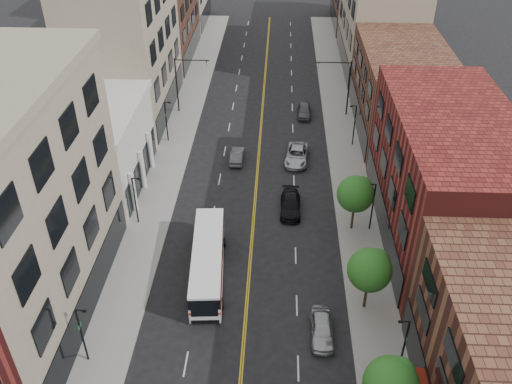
# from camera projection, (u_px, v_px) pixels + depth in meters

# --- Properties ---
(sidewalk_left) EXTENTS (4.00, 110.00, 0.15)m
(sidewalk_left) POSITION_uv_depth(u_px,v_px,m) (169.00, 163.00, 60.90)
(sidewalk_left) COLOR gray
(sidewalk_left) RESTS_ON ground
(sidewalk_right) EXTENTS (4.00, 110.00, 0.15)m
(sidewalk_right) POSITION_uv_depth(u_px,v_px,m) (348.00, 167.00, 60.16)
(sidewalk_right) COLOR gray
(sidewalk_right) RESTS_ON ground
(bldg_l_tanoffice) EXTENTS (10.00, 22.00, 18.00)m
(bldg_l_tanoffice) POSITION_uv_depth(u_px,v_px,m) (3.00, 216.00, 38.01)
(bldg_l_tanoffice) COLOR gray
(bldg_l_tanoffice) RESTS_ON ground
(bldg_l_white) EXTENTS (10.00, 14.00, 8.00)m
(bldg_l_white) POSITION_uv_depth(u_px,v_px,m) (91.00, 149.00, 55.64)
(bldg_l_white) COLOR silver
(bldg_l_white) RESTS_ON ground
(bldg_l_far_a) EXTENTS (10.00, 20.00, 18.00)m
(bldg_l_far_a) POSITION_uv_depth(u_px,v_px,m) (125.00, 45.00, 66.77)
(bldg_l_far_a) COLOR gray
(bldg_l_far_a) RESTS_ON ground
(bldg_l_far_b) EXTENTS (10.00, 20.00, 15.00)m
(bldg_l_far_b) POSITION_uv_depth(u_px,v_px,m) (158.00, 10.00, 84.06)
(bldg_l_far_b) COLOR #552D22
(bldg_l_far_b) RESTS_ON ground
(bldg_r_mid) EXTENTS (10.00, 22.00, 12.00)m
(bldg_r_mid) POSITION_uv_depth(u_px,v_px,m) (446.00, 178.00, 47.49)
(bldg_r_mid) COLOR #591917
(bldg_r_mid) RESTS_ON ground
(bldg_r_far_a) EXTENTS (10.00, 20.00, 10.00)m
(bldg_r_far_a) POSITION_uv_depth(u_px,v_px,m) (402.00, 90.00, 65.31)
(bldg_r_far_a) COLOR #552D22
(bldg_r_far_a) RESTS_ON ground
(bldg_r_far_b) EXTENTS (10.00, 22.00, 14.00)m
(bldg_r_far_b) POSITION_uv_depth(u_px,v_px,m) (379.00, 20.00, 81.43)
(bldg_r_far_b) COLOR gray
(bldg_r_far_b) RESTS_ON ground
(tree_r_1) EXTENTS (3.40, 3.40, 5.59)m
(tree_r_1) POSITION_uv_depth(u_px,v_px,m) (392.00, 382.00, 32.46)
(tree_r_1) COLOR black
(tree_r_1) RESTS_ON sidewalk_right
(tree_r_2) EXTENTS (3.40, 3.40, 5.59)m
(tree_r_2) POSITION_uv_depth(u_px,v_px,m) (371.00, 268.00, 40.67)
(tree_r_2) COLOR black
(tree_r_2) RESTS_ON sidewalk_right
(tree_r_3) EXTENTS (3.40, 3.40, 5.59)m
(tree_r_3) POSITION_uv_depth(u_px,v_px,m) (357.00, 193.00, 48.89)
(tree_r_3) COLOR black
(tree_r_3) RESTS_ON sidewalk_right
(lamp_l_1) EXTENTS (0.81, 0.55, 5.05)m
(lamp_l_1) POSITION_uv_depth(u_px,v_px,m) (82.00, 332.00, 37.10)
(lamp_l_1) COLOR black
(lamp_l_1) RESTS_ON sidewalk_left
(lamp_l_2) EXTENTS (0.81, 0.55, 5.05)m
(lamp_l_2) POSITION_uv_depth(u_px,v_px,m) (135.00, 198.00, 50.25)
(lamp_l_2) COLOR black
(lamp_l_2) RESTS_ON sidewalk_left
(lamp_l_3) EXTENTS (0.81, 0.55, 5.05)m
(lamp_l_3) POSITION_uv_depth(u_px,v_px,m) (166.00, 119.00, 63.40)
(lamp_l_3) COLOR black
(lamp_l_3) RESTS_ON sidewalk_left
(lamp_r_1) EXTENTS (0.81, 0.55, 5.05)m
(lamp_r_1) POSITION_uv_depth(u_px,v_px,m) (404.00, 344.00, 36.28)
(lamp_r_1) COLOR black
(lamp_r_1) RESTS_ON sidewalk_right
(lamp_r_2) EXTENTS (0.81, 0.55, 5.05)m
(lamp_r_2) POSITION_uv_depth(u_px,v_px,m) (372.00, 204.00, 49.43)
(lamp_r_2) COLOR black
(lamp_r_2) RESTS_ON sidewalk_right
(lamp_r_3) EXTENTS (0.81, 0.55, 5.05)m
(lamp_r_3) POSITION_uv_depth(u_px,v_px,m) (354.00, 123.00, 62.58)
(lamp_r_3) COLOR black
(lamp_r_3) RESTS_ON sidewalk_right
(signal_mast_left) EXTENTS (4.49, 0.18, 7.20)m
(signal_mast_left) POSITION_uv_depth(u_px,v_px,m) (182.00, 79.00, 68.99)
(signal_mast_left) COLOR black
(signal_mast_left) RESTS_ON sidewalk_left
(signal_mast_right) EXTENTS (4.49, 0.18, 7.20)m
(signal_mast_right) POSITION_uv_depth(u_px,v_px,m) (344.00, 82.00, 68.23)
(signal_mast_right) COLOR black
(signal_mast_right) RESTS_ON sidewalk_right
(city_bus) EXTENTS (3.33, 11.40, 2.89)m
(city_bus) POSITION_uv_depth(u_px,v_px,m) (208.00, 260.00, 45.10)
(city_bus) COLOR white
(city_bus) RESTS_ON ground
(car_parked_far) EXTENTS (1.74, 4.32, 1.47)m
(car_parked_far) POSITION_uv_depth(u_px,v_px,m) (322.00, 329.00, 40.24)
(car_parked_far) COLOR #9FA2A6
(car_parked_far) RESTS_ON ground
(car_lane_behind) EXTENTS (1.47, 4.01, 1.31)m
(car_lane_behind) POSITION_uv_depth(u_px,v_px,m) (237.00, 156.00, 61.02)
(car_lane_behind) COLOR #4C4D51
(car_lane_behind) RESTS_ON ground
(car_lane_a) EXTENTS (2.05, 4.93, 1.42)m
(car_lane_a) POSITION_uv_depth(u_px,v_px,m) (290.00, 205.00, 53.20)
(car_lane_a) COLOR black
(car_lane_a) RESTS_ON ground
(car_lane_b) EXTENTS (3.05, 5.65, 1.51)m
(car_lane_b) POSITION_uv_depth(u_px,v_px,m) (297.00, 155.00, 60.98)
(car_lane_b) COLOR #AFB1B7
(car_lane_b) RESTS_ON ground
(car_lane_c) EXTENTS (1.84, 4.38, 1.48)m
(car_lane_c) POSITION_uv_depth(u_px,v_px,m) (304.00, 111.00, 70.30)
(car_lane_c) COLOR #49484D
(car_lane_c) RESTS_ON ground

